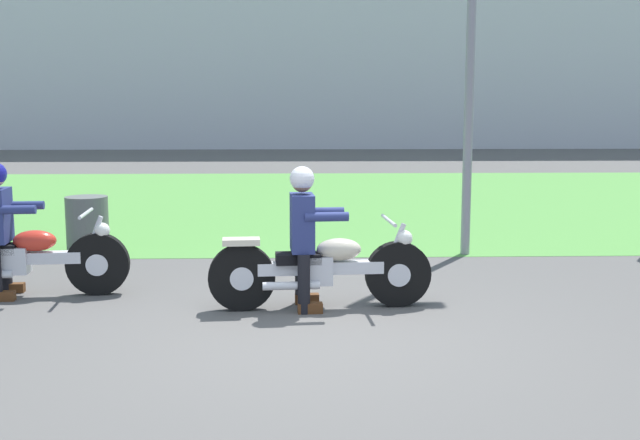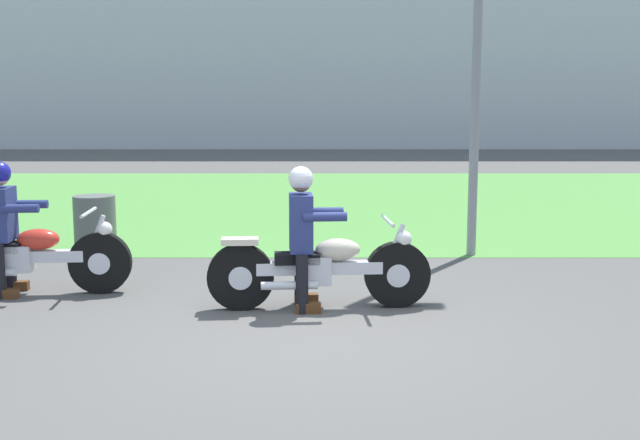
{
  "view_description": "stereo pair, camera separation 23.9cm",
  "coord_description": "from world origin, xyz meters",
  "px_view_note": "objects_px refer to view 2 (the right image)",
  "views": [
    {
      "loc": [
        -0.11,
        -6.61,
        2.03
      ],
      "look_at": [
        0.12,
        1.14,
        0.85
      ],
      "focal_mm": 44.16,
      "sensor_mm": 36.0,
      "label": 1
    },
    {
      "loc": [
        0.13,
        -6.61,
        2.03
      ],
      "look_at": [
        0.12,
        1.14,
        0.85
      ],
      "focal_mm": 44.16,
      "sensor_mm": 36.0,
      "label": 2
    }
  ],
  "objects_px": {
    "rider_follow": "(4,217)",
    "trash_can": "(96,224)",
    "rider_lead": "(303,226)",
    "motorcycle_follow": "(23,257)",
    "motorcycle_lead": "(321,269)"
  },
  "relations": [
    {
      "from": "rider_follow",
      "to": "trash_can",
      "type": "xyz_separation_m",
      "value": [
        0.26,
        2.38,
        -0.44
      ]
    },
    {
      "from": "rider_lead",
      "to": "motorcycle_follow",
      "type": "xyz_separation_m",
      "value": [
        -2.97,
        0.57,
        -0.42
      ]
    },
    {
      "from": "motorcycle_follow",
      "to": "trash_can",
      "type": "distance_m",
      "value": 2.37
    },
    {
      "from": "motorcycle_follow",
      "to": "rider_follow",
      "type": "bearing_deg",
      "value": 179.2
    },
    {
      "from": "rider_lead",
      "to": "trash_can",
      "type": "relative_size",
      "value": 1.84
    },
    {
      "from": "rider_lead",
      "to": "motorcycle_follow",
      "type": "distance_m",
      "value": 3.05
    },
    {
      "from": "motorcycle_lead",
      "to": "motorcycle_follow",
      "type": "bearing_deg",
      "value": 165.75
    },
    {
      "from": "rider_lead",
      "to": "motorcycle_follow",
      "type": "relative_size",
      "value": 0.62
    },
    {
      "from": "motorcycle_follow",
      "to": "rider_follow",
      "type": "distance_m",
      "value": 0.46
    },
    {
      "from": "motorcycle_lead",
      "to": "motorcycle_follow",
      "type": "xyz_separation_m",
      "value": [
        -3.14,
        0.56,
        0.0
      ]
    },
    {
      "from": "motorcycle_lead",
      "to": "rider_follow",
      "type": "distance_m",
      "value": 3.38
    },
    {
      "from": "rider_lead",
      "to": "trash_can",
      "type": "bearing_deg",
      "value": 130.3
    },
    {
      "from": "rider_lead",
      "to": "motorcycle_follow",
      "type": "bearing_deg",
      "value": 165.01
    },
    {
      "from": "motorcycle_lead",
      "to": "rider_lead",
      "type": "height_order",
      "value": "rider_lead"
    },
    {
      "from": "rider_lead",
      "to": "motorcycle_lead",
      "type": "bearing_deg",
      "value": -0.81
    }
  ]
}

